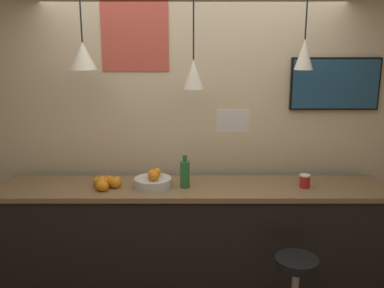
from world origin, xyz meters
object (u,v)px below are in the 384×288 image
object	(u,v)px
fruit_bowl	(152,181)
juice_bottle	(183,174)
spread_jar	(303,181)
mounted_tv	(333,84)

from	to	relation	value
fruit_bowl	juice_bottle	xyz separation A→B (m)	(0.25, 0.00, 0.06)
spread_jar	juice_bottle	bearing A→B (deg)	180.00
juice_bottle	spread_jar	world-z (taller)	juice_bottle
juice_bottle	spread_jar	bearing A→B (deg)	0.00
fruit_bowl	spread_jar	xyz separation A→B (m)	(1.21, 0.00, -0.00)
juice_bottle	spread_jar	size ratio (longest dim) A/B	2.54
spread_jar	fruit_bowl	bearing A→B (deg)	-179.83
mounted_tv	fruit_bowl	bearing A→B (deg)	-166.29
spread_jar	mounted_tv	xyz separation A→B (m)	(0.30, 0.37, 0.74)
mounted_tv	spread_jar	bearing A→B (deg)	-129.75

